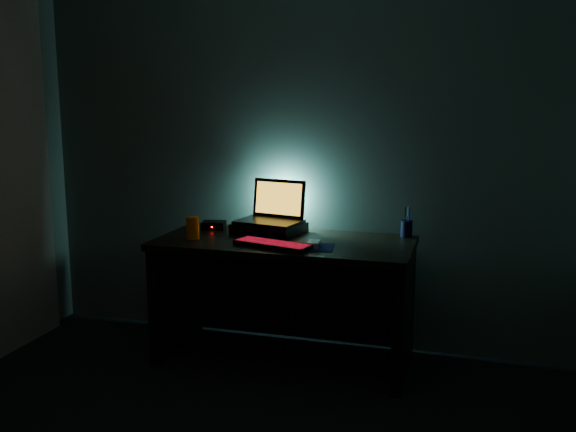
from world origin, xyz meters
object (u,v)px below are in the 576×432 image
(pen_cup, at_px, (406,229))
(router, at_px, (214,225))
(mouse, at_px, (314,244))
(juice_glass, at_px, (193,228))
(laptop, at_px, (273,212))
(keyboard, at_px, (273,244))

(pen_cup, height_order, router, pen_cup)
(mouse, bearing_deg, router, 149.08)
(mouse, relative_size, router, 0.65)
(mouse, relative_size, juice_glass, 0.80)
(laptop, bearing_deg, mouse, -33.92)
(router, bearing_deg, mouse, -35.04)
(mouse, xyz_separation_m, router, (-0.74, 0.32, 0.00))
(keyboard, bearing_deg, laptop, 123.04)
(juice_glass, bearing_deg, keyboard, -7.17)
(router, bearing_deg, laptop, -5.95)
(juice_glass, bearing_deg, mouse, -1.25)
(keyboard, distance_m, juice_glass, 0.52)
(laptop, distance_m, router, 0.40)
(pen_cup, bearing_deg, keyboard, -145.55)
(laptop, distance_m, juice_glass, 0.52)
(laptop, height_order, juice_glass, laptop)
(mouse, height_order, pen_cup, pen_cup)
(laptop, distance_m, mouse, 0.51)
(juice_glass, height_order, router, juice_glass)
(laptop, relative_size, pen_cup, 4.23)
(laptop, relative_size, juice_glass, 3.21)
(router, bearing_deg, juice_glass, -102.49)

